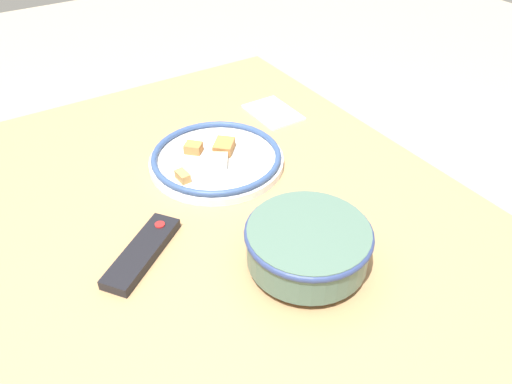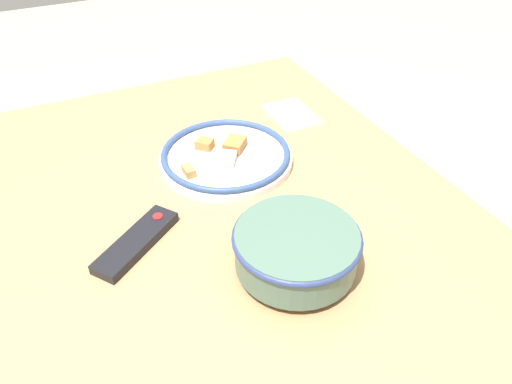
{
  "view_description": "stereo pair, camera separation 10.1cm",
  "coord_description": "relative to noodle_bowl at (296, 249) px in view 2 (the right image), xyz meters",
  "views": [
    {
      "loc": [
        -0.74,
        0.33,
        1.4
      ],
      "look_at": [
        -0.07,
        -0.1,
        0.77
      ],
      "focal_mm": 35.0,
      "sensor_mm": 36.0,
      "label": 1
    },
    {
      "loc": [
        -0.79,
        0.24,
        1.4
      ],
      "look_at": [
        -0.07,
        -0.1,
        0.77
      ],
      "focal_mm": 35.0,
      "sensor_mm": 36.0,
      "label": 2
    }
  ],
  "objects": [
    {
      "name": "dining_table",
      "position": [
        0.25,
        0.09,
        -0.13
      ],
      "size": [
        1.2,
        1.06,
        0.73
      ],
      "color": "tan",
      "rests_on": "ground_plane"
    },
    {
      "name": "food_plate",
      "position": [
        0.37,
        -0.02,
        -0.04
      ],
      "size": [
        0.31,
        0.31,
        0.04
      ],
      "color": "white",
      "rests_on": "dining_table"
    },
    {
      "name": "noodle_bowl",
      "position": [
        0.0,
        0.0,
        0.0
      ],
      "size": [
        0.23,
        0.23,
        0.09
      ],
      "color": "#4C6B5B",
      "rests_on": "dining_table"
    },
    {
      "name": "folded_napkin",
      "position": [
        0.5,
        -0.27,
        -0.05
      ],
      "size": [
        0.15,
        0.11,
        0.01
      ],
      "color": "white",
      "rests_on": "dining_table"
    },
    {
      "name": "tv_remote",
      "position": [
        0.18,
        0.24,
        -0.04
      ],
      "size": [
        0.16,
        0.19,
        0.02
      ],
      "rotation": [
        0.0,
        0.0,
        3.78
      ],
      "color": "black",
      "rests_on": "dining_table"
    }
  ]
}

